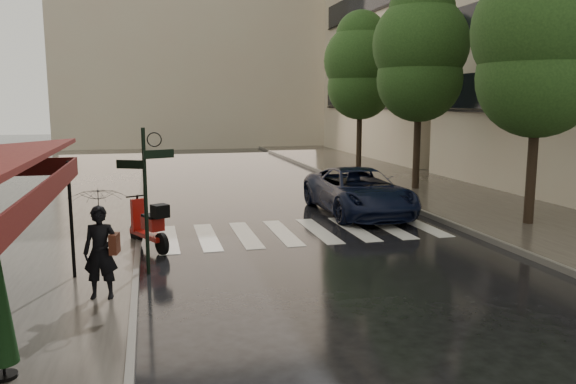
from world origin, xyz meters
name	(u,v)px	position (x,y,z in m)	size (l,w,h in m)	color
ground	(223,321)	(0.00, 0.00, 0.00)	(120.00, 120.00, 0.00)	black
sidewalk_near	(52,204)	(-4.50, 12.00, 0.06)	(6.00, 60.00, 0.12)	#38332D
sidewalk_far	(432,189)	(10.25, 12.00, 0.06)	(5.50, 60.00, 0.12)	#38332D
curb_near	(141,200)	(-1.45, 12.00, 0.07)	(0.12, 60.00, 0.16)	#595651
curb_far	(369,191)	(7.45, 12.00, 0.07)	(0.12, 60.00, 0.16)	#595651
crosswalk	(301,232)	(2.98, 6.00, 0.01)	(7.85, 3.20, 0.01)	silver
signpost	(146,189)	(-1.19, 3.00, 1.83)	(1.17, 0.29, 3.10)	black
haussmann_far	(420,15)	(16.50, 26.00, 9.25)	(8.00, 16.00, 18.50)	#BFAB92
backdrop_building	(197,22)	(3.00, 38.00, 10.00)	(22.00, 6.00, 20.00)	#BFAB92
tree_near	(541,40)	(9.60, 5.00, 5.32)	(3.80, 3.80, 7.99)	black
tree_mid	(420,52)	(9.50, 12.00, 5.59)	(3.80, 3.80, 8.34)	black
tree_far	(360,66)	(9.70, 19.00, 5.46)	(3.80, 3.80, 8.16)	black
pedestrian_with_umbrella	(98,209)	(-2.00, 1.33, 1.76)	(1.17, 1.18, 2.46)	black
scooter	(149,226)	(-1.16, 5.05, 0.59)	(1.05, 1.78, 1.27)	black
parked_car	(358,191)	(5.50, 8.09, 0.74)	(2.46, 5.34, 1.48)	black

